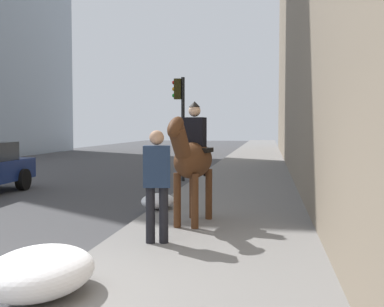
# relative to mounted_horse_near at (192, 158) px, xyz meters

# --- Properties ---
(mounted_horse_near) EXTENTS (2.15, 0.77, 2.21)m
(mounted_horse_near) POSITION_rel_mounted_horse_near_xyz_m (0.00, 0.00, 0.00)
(mounted_horse_near) COLOR #4C2B16
(mounted_horse_near) RESTS_ON sidewalk_slab
(pedestrian_greeting) EXTENTS (0.33, 0.44, 1.70)m
(pedestrian_greeting) POSITION_rel_mounted_horse_near_xyz_m (-1.49, 0.30, -0.23)
(pedestrian_greeting) COLOR black
(pedestrian_greeting) RESTS_ON sidewalk_slab
(traffic_light_near_curb) EXTENTS (0.20, 0.44, 3.57)m
(traffic_light_near_curb) POSITION_rel_mounted_horse_near_xyz_m (7.75, 1.66, 1.08)
(traffic_light_near_curb) COLOR black
(traffic_light_near_curb) RESTS_ON ground
(snow_pile_near) EXTENTS (1.40, 1.08, 0.49)m
(snow_pile_near) POSITION_rel_mounted_horse_near_xyz_m (-3.86, 0.99, -0.96)
(snow_pile_near) COLOR white
(snow_pile_near) RESTS_ON sidewalk_slab
(snow_pile_far) EXTENTS (0.92, 0.71, 0.32)m
(snow_pile_far) POSITION_rel_mounted_horse_near_xyz_m (1.50, 0.99, -1.04)
(snow_pile_far) COLOR white
(snow_pile_far) RESTS_ON sidewalk_slab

